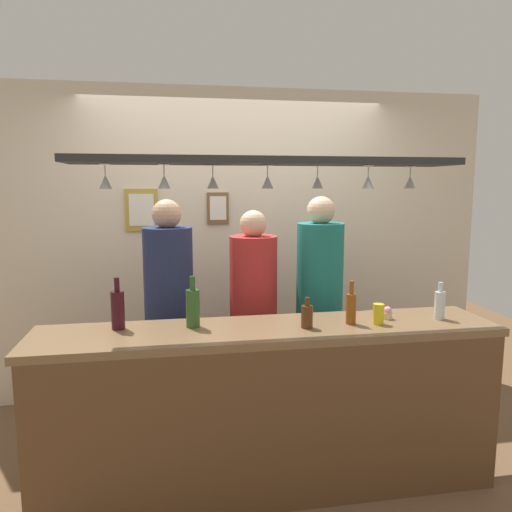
# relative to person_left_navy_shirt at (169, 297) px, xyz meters

# --- Properties ---
(ground_plane) EXTENTS (8.00, 8.00, 0.00)m
(ground_plane) POSITION_rel_person_left_navy_shirt_xyz_m (0.57, -0.34, -1.03)
(ground_plane) COLOR brown
(back_wall) EXTENTS (4.40, 0.06, 2.60)m
(back_wall) POSITION_rel_person_left_navy_shirt_xyz_m (0.57, 0.76, 0.27)
(back_wall) COLOR beige
(back_wall) RESTS_ON ground_plane
(bar_counter) EXTENTS (2.70, 0.55, 0.98)m
(bar_counter) POSITION_rel_person_left_navy_shirt_xyz_m (0.57, -0.84, -0.36)
(bar_counter) COLOR brown
(bar_counter) RESTS_ON ground_plane
(overhead_glass_rack) EXTENTS (2.20, 0.36, 0.04)m
(overhead_glass_rack) POSITION_rel_person_left_navy_shirt_xyz_m (0.57, -0.64, 0.91)
(overhead_glass_rack) COLOR black
(hanging_wineglass_far_left) EXTENTS (0.07, 0.07, 0.13)m
(hanging_wineglass_far_left) POSITION_rel_person_left_navy_shirt_xyz_m (-0.31, -0.66, 0.79)
(hanging_wineglass_far_left) COLOR silver
(hanging_wineglass_far_left) RESTS_ON overhead_glass_rack
(hanging_wineglass_left) EXTENTS (0.07, 0.07, 0.13)m
(hanging_wineglass_left) POSITION_rel_person_left_navy_shirt_xyz_m (-0.00, -0.67, 0.79)
(hanging_wineglass_left) COLOR silver
(hanging_wineglass_left) RESTS_ON overhead_glass_rack
(hanging_wineglass_center_left) EXTENTS (0.07, 0.07, 0.13)m
(hanging_wineglass_center_left) POSITION_rel_person_left_navy_shirt_xyz_m (0.27, -0.57, 0.79)
(hanging_wineglass_center_left) COLOR silver
(hanging_wineglass_center_left) RESTS_ON overhead_glass_rack
(hanging_wineglass_center) EXTENTS (0.07, 0.07, 0.13)m
(hanging_wineglass_center) POSITION_rel_person_left_navy_shirt_xyz_m (0.57, -0.62, 0.79)
(hanging_wineglass_center) COLOR silver
(hanging_wineglass_center) RESTS_ON overhead_glass_rack
(hanging_wineglass_center_right) EXTENTS (0.07, 0.07, 0.13)m
(hanging_wineglass_center_right) POSITION_rel_person_left_navy_shirt_xyz_m (0.88, -0.58, 0.79)
(hanging_wineglass_center_right) COLOR silver
(hanging_wineglass_center_right) RESTS_ON overhead_glass_rack
(hanging_wineglass_right) EXTENTS (0.07, 0.07, 0.13)m
(hanging_wineglass_right) POSITION_rel_person_left_navy_shirt_xyz_m (1.15, -0.70, 0.79)
(hanging_wineglass_right) COLOR silver
(hanging_wineglass_right) RESTS_ON overhead_glass_rack
(hanging_wineglass_far_right) EXTENTS (0.07, 0.07, 0.13)m
(hanging_wineglass_far_right) POSITION_rel_person_left_navy_shirt_xyz_m (1.46, -0.59, 0.79)
(hanging_wineglass_far_right) COLOR silver
(hanging_wineglass_far_right) RESTS_ON overhead_glass_rack
(person_left_navy_shirt) EXTENTS (0.34, 0.34, 1.71)m
(person_left_navy_shirt) POSITION_rel_person_left_navy_shirt_xyz_m (0.00, 0.00, 0.00)
(person_left_navy_shirt) COLOR #2D334C
(person_left_navy_shirt) RESTS_ON ground_plane
(person_middle_red_shirt) EXTENTS (0.34, 0.34, 1.63)m
(person_middle_red_shirt) POSITION_rel_person_left_navy_shirt_xyz_m (0.60, -0.00, -0.05)
(person_middle_red_shirt) COLOR #2D334C
(person_middle_red_shirt) RESTS_ON ground_plane
(person_right_teal_shirt) EXTENTS (0.34, 0.34, 1.72)m
(person_right_teal_shirt) POSITION_rel_person_left_navy_shirt_xyz_m (1.09, -0.00, 0.01)
(person_right_teal_shirt) COLOR #2D334C
(person_right_teal_shirt) RESTS_ON ground_plane
(bottle_soda_clear) EXTENTS (0.06, 0.06, 0.23)m
(bottle_soda_clear) POSITION_rel_person_left_navy_shirt_xyz_m (1.64, -0.70, 0.05)
(bottle_soda_clear) COLOR silver
(bottle_soda_clear) RESTS_ON bar_counter
(bottle_beer_brown_stubby) EXTENTS (0.07, 0.07, 0.18)m
(bottle_beer_brown_stubby) POSITION_rel_person_left_navy_shirt_xyz_m (0.79, -0.74, 0.02)
(bottle_beer_brown_stubby) COLOR #512D14
(bottle_beer_brown_stubby) RESTS_ON bar_counter
(bottle_beer_amber_tall) EXTENTS (0.06, 0.06, 0.26)m
(bottle_beer_amber_tall) POSITION_rel_person_left_navy_shirt_xyz_m (1.06, -0.70, 0.05)
(bottle_beer_amber_tall) COLOR brown
(bottle_beer_amber_tall) RESTS_ON bar_counter
(bottle_wine_dark_red) EXTENTS (0.08, 0.08, 0.30)m
(bottle_wine_dark_red) POSITION_rel_person_left_navy_shirt_xyz_m (-0.29, -0.57, 0.07)
(bottle_wine_dark_red) COLOR #380F19
(bottle_wine_dark_red) RESTS_ON bar_counter
(bottle_champagne_green) EXTENTS (0.08, 0.08, 0.30)m
(bottle_champagne_green) POSITION_rel_person_left_navy_shirt_xyz_m (0.14, -0.60, 0.07)
(bottle_champagne_green) COLOR #2D5623
(bottle_champagne_green) RESTS_ON bar_counter
(drink_can) EXTENTS (0.07, 0.07, 0.12)m
(drink_can) POSITION_rel_person_left_navy_shirt_xyz_m (1.22, -0.73, 0.02)
(drink_can) COLOR yellow
(drink_can) RESTS_ON bar_counter
(cupcake) EXTENTS (0.06, 0.06, 0.08)m
(cupcake) POSITION_rel_person_left_navy_shirt_xyz_m (1.33, -0.64, -0.01)
(cupcake) COLOR beige
(cupcake) RESTS_ON bar_counter
(picture_frame_crest) EXTENTS (0.18, 0.02, 0.26)m
(picture_frame_crest) POSITION_rel_person_left_navy_shirt_xyz_m (0.42, 0.72, 0.58)
(picture_frame_crest) COLOR brown
(picture_frame_crest) RESTS_ON back_wall
(picture_frame_caricature) EXTENTS (0.26, 0.02, 0.34)m
(picture_frame_caricature) POSITION_rel_person_left_navy_shirt_xyz_m (-0.21, 0.72, 0.57)
(picture_frame_caricature) COLOR #B29338
(picture_frame_caricature) RESTS_ON back_wall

